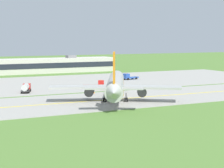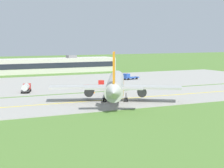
# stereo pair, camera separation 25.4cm
# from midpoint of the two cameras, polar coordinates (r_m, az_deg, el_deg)

# --- Properties ---
(ground_plane) EXTENTS (500.00, 500.00, 0.00)m
(ground_plane) POSITION_cam_midpoint_polar(r_m,az_deg,el_deg) (104.89, 1.81, -2.08)
(ground_plane) COLOR #517A33
(taxiway_strip) EXTENTS (240.00, 28.00, 0.10)m
(taxiway_strip) POSITION_cam_midpoint_polar(r_m,az_deg,el_deg) (104.88, 1.81, -2.05)
(taxiway_strip) COLOR #9E9B93
(taxiway_strip) RESTS_ON ground
(apron_pad) EXTENTS (140.00, 52.00, 0.10)m
(apron_pad) POSITION_cam_midpoint_polar(r_m,az_deg,el_deg) (146.73, -2.44, 0.40)
(apron_pad) COLOR #9E9B93
(apron_pad) RESTS_ON ground
(taxiway_centreline) EXTENTS (220.00, 0.60, 0.01)m
(taxiway_centreline) POSITION_cam_midpoint_polar(r_m,az_deg,el_deg) (104.88, 1.81, -2.02)
(taxiway_centreline) COLOR yellow
(taxiway_centreline) RESTS_ON taxiway_strip
(airplane_lead) EXTENTS (30.39, 36.61, 12.70)m
(airplane_lead) POSITION_cam_midpoint_polar(r_m,az_deg,el_deg) (100.59, 0.42, -0.07)
(airplane_lead) COLOR #ADADA8
(airplane_lead) RESTS_ON ground
(service_truck_baggage) EXTENTS (6.68, 4.48, 2.59)m
(service_truck_baggage) POSITION_cam_midpoint_polar(r_m,az_deg,el_deg) (126.74, -2.16, -0.05)
(service_truck_baggage) COLOR red
(service_truck_baggage) RESTS_ON ground
(service_truck_catering) EXTENTS (4.15, 6.33, 2.65)m
(service_truck_catering) POSITION_cam_midpoint_polar(r_m,az_deg,el_deg) (118.51, -12.00, -0.48)
(service_truck_catering) COLOR red
(service_truck_catering) RESTS_ON ground
(service_truck_pushback) EXTENTS (6.71, 3.58, 2.59)m
(service_truck_pushback) POSITION_cam_midpoint_polar(r_m,az_deg,el_deg) (151.44, 2.30, 1.02)
(service_truck_pushback) COLOR #264CA5
(service_truck_pushback) RESTS_ON ground
(terminal_building) EXTENTS (66.32, 11.77, 7.58)m
(terminal_building) POSITION_cam_midpoint_polar(r_m,az_deg,el_deg) (184.43, -9.63, 2.55)
(terminal_building) COLOR beige
(terminal_building) RESTS_ON ground
(traffic_cone_near_edge) EXTENTS (0.44, 0.44, 0.60)m
(traffic_cone_near_edge) POSITION_cam_midpoint_polar(r_m,az_deg,el_deg) (114.54, -2.57, -1.20)
(traffic_cone_near_edge) COLOR orange
(traffic_cone_near_edge) RESTS_ON ground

